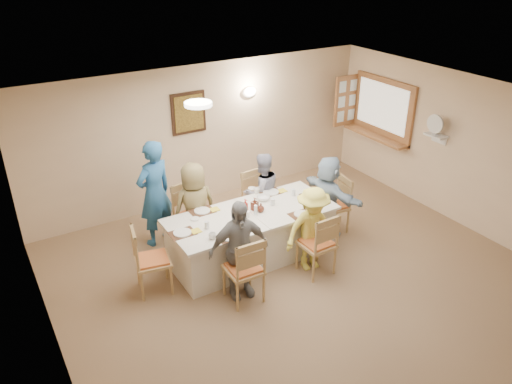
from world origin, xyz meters
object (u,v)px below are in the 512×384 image
chair_back_right (258,199)px  diner_right_end (328,196)px  chair_right_end (333,205)px  chair_back_left (192,216)px  diner_back_right (262,192)px  diner_back_left (195,207)px  serving_hatch (383,108)px  chair_left_end (153,259)px  chair_front_right (317,242)px  chair_front_left (244,268)px  diner_front_left (239,250)px  condiment_ketchup (245,206)px  caregiver (155,193)px  dining_table (252,235)px  desk_fan (436,127)px  diner_front_right (312,229)px

chair_back_right → diner_right_end: (0.82, -0.80, 0.20)m
chair_right_end → chair_back_left: bearing=-103.2°
chair_right_end → diner_back_right: (-0.95, 0.68, 0.20)m
chair_back_right → diner_back_left: size_ratio=0.66×
chair_right_end → diner_back_right: 1.18m
chair_back_left → chair_back_right: chair_back_left is taller
serving_hatch → chair_back_left: size_ratio=1.49×
chair_left_end → chair_front_right: bearing=-99.3°
chair_back_right → chair_front_right: bearing=-95.4°
diner_right_end → serving_hatch: bearing=-67.5°
chair_front_right → chair_left_end: (-2.15, 0.80, 0.01)m
chair_front_left → diner_front_left: diner_front_left is taller
chair_front_right → condiment_ketchup: 1.15m
chair_back_right → chair_front_left: bearing=-132.3°
chair_front_left → diner_back_left: bearing=-88.0°
serving_hatch → chair_back_right: 3.11m
diner_right_end → caregiver: caregiver is taller
chair_front_right → condiment_ketchup: size_ratio=4.33×
serving_hatch → diner_front_left: serving_hatch is taller
dining_table → chair_back_right: 1.00m
chair_right_end → chair_front_left: bearing=-62.4°
chair_back_left → chair_left_end: bearing=-151.4°
desk_fan → diner_back_left: size_ratio=0.21×
chair_back_right → condiment_ketchup: (-0.68, -0.75, 0.40)m
chair_left_end → diner_right_end: diner_right_end is taller
serving_hatch → diner_front_left: 4.55m
chair_back_left → chair_right_end: bearing=-31.9°
chair_front_left → diner_back_right: (1.20, 1.48, 0.17)m
chair_back_right → condiment_ketchup: condiment_ketchup is taller
chair_left_end → diner_back_right: size_ratio=0.75×
dining_table → chair_left_end: bearing=180.0°
chair_front_left → chair_left_end: 1.24m
chair_front_right → diner_front_right: (-0.00, 0.12, 0.16)m
diner_back_left → condiment_ketchup: bearing=128.8°
chair_front_left → diner_back_right: diner_back_right is taller
chair_left_end → diner_front_left: size_ratio=0.70×
chair_right_end → condiment_ketchup: bearing=-84.5°
caregiver → dining_table: bearing=113.7°
chair_back_left → chair_front_left: chair_back_left is taller
desk_fan → diner_front_right: size_ratio=0.23×
desk_fan → chair_right_end: (-1.86, 0.29, -1.08)m
desk_fan → chair_right_end: desk_fan is taller
chair_front_right → dining_table: bearing=-54.6°
chair_right_end → condiment_ketchup: condiment_ketchup is taller
serving_hatch → diner_back_right: size_ratio=1.13×
dining_table → chair_front_left: 1.01m
diner_front_right → chair_back_left: bearing=135.1°
desk_fan → diner_front_left: bearing=-174.4°
diner_back_right → diner_front_left: bearing=50.8°
diner_back_left → desk_fan: bearing=165.7°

